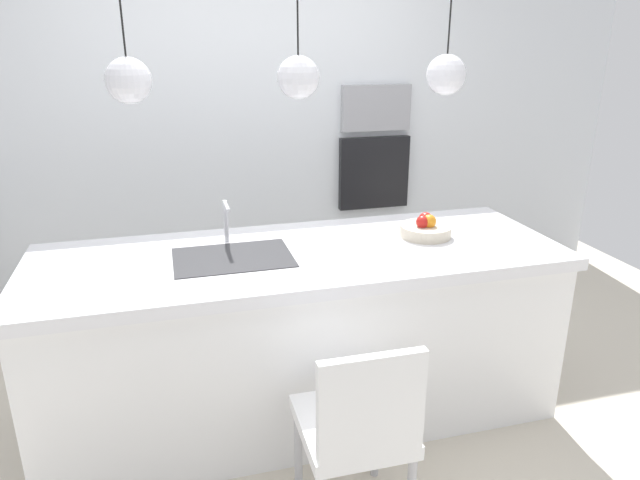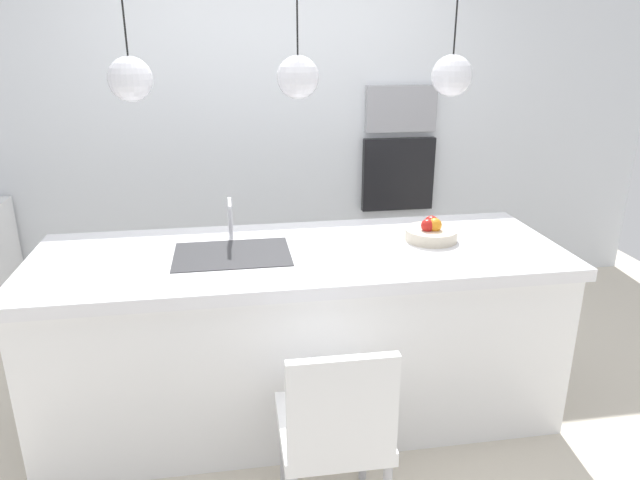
# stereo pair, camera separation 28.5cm
# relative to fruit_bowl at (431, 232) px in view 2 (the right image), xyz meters

# --- Properties ---
(floor) EXTENTS (6.60, 6.60, 0.00)m
(floor) POSITION_rel_fruit_bowl_xyz_m (-0.69, -0.05, -0.96)
(floor) COLOR beige
(floor) RESTS_ON ground
(back_wall) EXTENTS (6.00, 0.10, 2.60)m
(back_wall) POSITION_rel_fruit_bowl_xyz_m (-0.69, 1.60, 0.34)
(back_wall) COLOR white
(back_wall) RESTS_ON ground
(kitchen_island) EXTENTS (2.61, 0.92, 0.92)m
(kitchen_island) POSITION_rel_fruit_bowl_xyz_m (-0.69, -0.05, -0.50)
(kitchen_island) COLOR white
(kitchen_island) RESTS_ON ground
(sink_basin) EXTENTS (0.56, 0.40, 0.02)m
(sink_basin) POSITION_rel_fruit_bowl_xyz_m (-1.02, -0.05, -0.05)
(sink_basin) COLOR #2D2D30
(sink_basin) RESTS_ON kitchen_island
(faucet) EXTENTS (0.02, 0.17, 0.22)m
(faucet) POSITION_rel_fruit_bowl_xyz_m (-1.02, 0.17, 0.10)
(faucet) COLOR silver
(faucet) RESTS_ON kitchen_island
(fruit_bowl) EXTENTS (0.27, 0.27, 0.13)m
(fruit_bowl) POSITION_rel_fruit_bowl_xyz_m (0.00, 0.00, 0.00)
(fruit_bowl) COLOR beige
(fruit_bowl) RESTS_ON kitchen_island
(microwave) EXTENTS (0.54, 0.08, 0.34)m
(microwave) POSITION_rel_fruit_bowl_xyz_m (0.28, 1.53, 0.45)
(microwave) COLOR #9E9EA3
(microwave) RESTS_ON back_wall
(oven) EXTENTS (0.56, 0.08, 0.56)m
(oven) POSITION_rel_fruit_bowl_xyz_m (0.28, 1.53, -0.05)
(oven) COLOR black
(oven) RESTS_ON back_wall
(chair_near) EXTENTS (0.42, 0.46, 0.89)m
(chair_near) POSITION_rel_fruit_bowl_xyz_m (-0.67, -0.88, -0.46)
(chair_near) COLOR white
(chair_near) RESTS_ON ground
(pendant_light_left) EXTENTS (0.19, 0.19, 0.79)m
(pendant_light_left) POSITION_rel_fruit_bowl_xyz_m (-1.41, -0.05, 0.79)
(pendant_light_left) COLOR silver
(pendant_light_center) EXTENTS (0.19, 0.19, 0.79)m
(pendant_light_center) POSITION_rel_fruit_bowl_xyz_m (-0.69, -0.05, 0.79)
(pendant_light_center) COLOR silver
(pendant_light_right) EXTENTS (0.19, 0.19, 0.79)m
(pendant_light_right) POSITION_rel_fruit_bowl_xyz_m (0.03, -0.05, 0.79)
(pendant_light_right) COLOR silver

